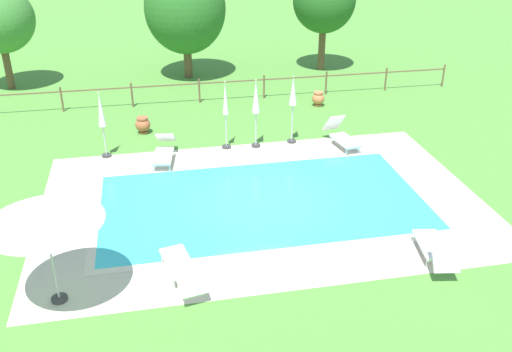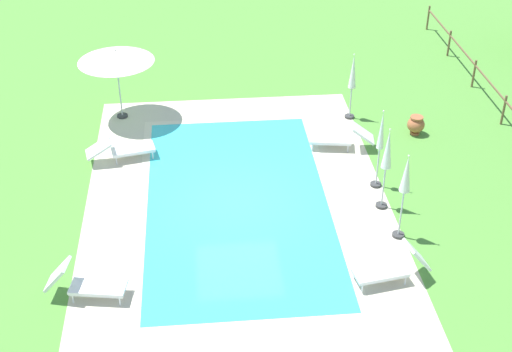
% 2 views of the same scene
% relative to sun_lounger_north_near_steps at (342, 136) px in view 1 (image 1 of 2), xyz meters
% --- Properties ---
extents(ground_plane, '(160.00, 160.00, 0.00)m').
position_rel_sun_lounger_north_near_steps_xyz_m(ground_plane, '(-3.61, -3.44, -0.39)').
color(ground_plane, '#518E38').
extents(pool_deck_paving, '(12.79, 8.45, 0.01)m').
position_rel_sun_lounger_north_near_steps_xyz_m(pool_deck_paving, '(-3.61, -3.44, -0.39)').
color(pool_deck_paving, beige).
rests_on(pool_deck_paving, ground).
extents(swimming_pool_water, '(9.37, 5.03, 0.01)m').
position_rel_sun_lounger_north_near_steps_xyz_m(swimming_pool_water, '(-3.61, -3.44, -0.39)').
color(swimming_pool_water, '#38C6D1').
rests_on(swimming_pool_water, ground).
extents(pool_coping_rim, '(9.85, 5.51, 0.01)m').
position_rel_sun_lounger_north_near_steps_xyz_m(pool_coping_rim, '(-3.61, -3.44, -0.39)').
color(pool_coping_rim, beige).
rests_on(pool_coping_rim, ground).
extents(sun_lounger_north_near_steps, '(0.91, 1.93, 0.99)m').
position_rel_sun_lounger_north_near_steps_xyz_m(sun_lounger_north_near_steps, '(0.00, 0.00, 0.00)').
color(sun_lounger_north_near_steps, white).
rests_on(sun_lounger_north_near_steps, ground).
extents(sun_lounger_north_mid, '(1.00, 2.14, 0.74)m').
position_rel_sun_lounger_north_near_steps_xyz_m(sun_lounger_north_mid, '(-6.24, -6.75, -0.04)').
color(sun_lounger_north_mid, white).
rests_on(sun_lounger_north_mid, ground).
extents(sun_lounger_north_far, '(0.90, 2.07, 0.83)m').
position_rel_sun_lounger_north_near_steps_xyz_m(sun_lounger_north_far, '(-6.29, -0.04, -0.02)').
color(sun_lounger_north_far, white).
rests_on(sun_lounger_north_far, ground).
extents(sun_lounger_north_end, '(0.91, 1.94, 0.98)m').
position_rel_sun_lounger_north_near_steps_xyz_m(sun_lounger_north_end, '(-0.09, -7.21, -0.00)').
color(sun_lounger_north_end, white).
rests_on(sun_lounger_north_end, ground).
extents(patio_umbrella_open_foreground, '(2.48, 2.48, 2.45)m').
position_rel_sun_lounger_north_near_steps_xyz_m(patio_umbrella_open_foreground, '(-8.99, -6.97, 1.82)').
color(patio_umbrella_open_foreground, '#383838').
rests_on(patio_umbrella_open_foreground, ground).
extents(patio_umbrella_closed_row_west, '(0.32, 0.32, 2.46)m').
position_rel_sun_lounger_north_near_steps_xyz_m(patio_umbrella_closed_row_west, '(-4.07, 0.62, 1.15)').
color(patio_umbrella_closed_row_west, '#383838').
rests_on(patio_umbrella_closed_row_west, ground).
extents(patio_umbrella_closed_row_mid_west, '(0.32, 0.32, 2.32)m').
position_rel_sun_lounger_north_near_steps_xyz_m(patio_umbrella_closed_row_mid_west, '(-8.24, 0.69, 1.12)').
color(patio_umbrella_closed_row_mid_west, '#383838').
rests_on(patio_umbrella_closed_row_mid_west, ground).
extents(patio_umbrella_closed_row_centre, '(0.32, 0.32, 2.49)m').
position_rel_sun_lounger_north_near_steps_xyz_m(patio_umbrella_closed_row_centre, '(-1.67, 0.65, 1.34)').
color(patio_umbrella_closed_row_centre, '#383838').
rests_on(patio_umbrella_closed_row_centre, ground).
extents(patio_umbrella_closed_row_mid_east, '(0.32, 0.32, 2.48)m').
position_rel_sun_lounger_north_near_steps_xyz_m(patio_umbrella_closed_row_mid_east, '(-3.02, 0.53, 1.29)').
color(patio_umbrella_closed_row_mid_east, '#383838').
rests_on(patio_umbrella_closed_row_mid_east, ground).
extents(terracotta_urn_near_fence, '(0.53, 0.53, 0.62)m').
position_rel_sun_lounger_north_near_steps_xyz_m(terracotta_urn_near_fence, '(0.40, 4.21, -0.06)').
color(terracotta_urn_near_fence, '#C67547').
rests_on(terracotta_urn_near_fence, ground).
extents(terracotta_urn_by_tree, '(0.56, 0.56, 0.63)m').
position_rel_sun_lounger_north_near_steps_xyz_m(terracotta_urn_by_tree, '(-6.95, 2.59, -0.05)').
color(terracotta_urn_by_tree, '#A85B38').
rests_on(terracotta_urn_by_tree, ground).
extents(perimeter_fence, '(22.78, 0.08, 1.05)m').
position_rel_sun_lounger_north_near_steps_xyz_m(perimeter_fence, '(-4.48, 5.63, 0.29)').
color(perimeter_fence, brown).
rests_on(perimeter_fence, ground).
extents(tree_west_mid, '(3.79, 3.79, 5.40)m').
position_rel_sun_lounger_north_near_steps_xyz_m(tree_west_mid, '(-4.61, 9.47, 2.89)').
color(tree_west_mid, brown).
rests_on(tree_west_mid, ground).
extents(tree_centre, '(3.06, 3.06, 5.05)m').
position_rel_sun_lounger_north_near_steps_xyz_m(tree_centre, '(2.15, 9.49, 3.04)').
color(tree_centre, brown).
rests_on(tree_centre, ground).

